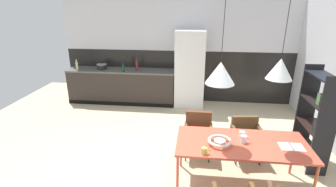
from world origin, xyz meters
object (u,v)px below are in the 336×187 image
armchair_head_of_table (246,132)px  mug_dark_espresso (244,139)px  refrigerator_column (190,69)px  bottle_vinegar_dark (123,68)px  pendant_lamp_over_table_near (220,73)px  dining_table (242,145)px  open_book (292,147)px  bottle_oil_tall (77,66)px  bottle_spice_small (137,66)px  pendant_lamp_over_table_far (280,69)px  mug_white_ceramic (204,151)px  fruit_bowl (220,141)px  mug_glass_clear (242,134)px  armchair_facing_counter (198,129)px  cooking_pot (102,67)px  open_shelf_unit (316,116)px

armchair_head_of_table → mug_dark_espresso: (-0.20, -0.78, 0.30)m
refrigerator_column → bottle_vinegar_dark: refrigerator_column is taller
mug_dark_espresso → pendant_lamp_over_table_near: pendant_lamp_over_table_near is taller
dining_table → open_book: 0.65m
dining_table → bottle_oil_tall: bearing=142.3°
bottle_spice_small → pendant_lamp_over_table_far: size_ratio=0.31×
mug_white_ceramic → bottle_spice_small: bearing=116.2°
bottle_spice_small → bottle_oil_tall: bottle_spice_small is taller
mug_white_ceramic → bottle_spice_small: bottle_spice_small is taller
armchair_head_of_table → fruit_bowl: (-0.54, -0.86, 0.29)m
bottle_spice_small → mug_glass_clear: bearing=-52.7°
armchair_facing_counter → cooking_pot: 3.51m
refrigerator_column → armchair_head_of_table: refrigerator_column is taller
open_book → bottle_oil_tall: bearing=146.2°
bottle_vinegar_dark → dining_table: bearing=-48.9°
refrigerator_column → mug_dark_espresso: size_ratio=14.81×
bottle_vinegar_dark → mug_dark_espresso: bearing=-48.6°
mug_glass_clear → mug_white_ceramic: bearing=-138.5°
mug_dark_espresso → bottle_vinegar_dark: (-2.55, 2.90, 0.23)m
armchair_facing_counter → cooking_pot: size_ratio=2.90×
cooking_pot → armchair_facing_counter: bearing=-42.0°
open_book → open_shelf_unit: size_ratio=0.19×
fruit_bowl → bottle_spice_small: (-1.90, 3.15, 0.27)m
cooking_pot → pendant_lamp_over_table_near: bearing=-47.7°
bottle_spice_small → armchair_head_of_table: bearing=-43.4°
fruit_bowl → mug_glass_clear: bearing=33.5°
armchair_head_of_table → open_book: 0.97m
mug_glass_clear → bottle_vinegar_dark: 3.76m
refrigerator_column → open_book: (1.49, -3.18, -0.24)m
bottle_vinegar_dark → bottle_oil_tall: 1.24m
refrigerator_column → mug_dark_espresso: refrigerator_column is taller
cooking_pot → bottle_spice_small: bearing=-2.8°
mug_dark_espresso → bottle_oil_tall: bottle_oil_tall is taller
pendant_lamp_over_table_near → armchair_facing_counter: bearing=106.9°
armchair_facing_counter → bottle_spice_small: (-1.61, 2.28, 0.56)m
bottle_vinegar_dark → pendant_lamp_over_table_near: 3.67m
armchair_facing_counter → pendant_lamp_over_table_far: bearing=141.6°
bottle_vinegar_dark → open_shelf_unit: (3.80, -2.17, -0.15)m
armchair_head_of_table → bottle_vinegar_dark: bearing=-44.4°
dining_table → cooking_pot: (-3.18, 3.13, 0.29)m
bottle_vinegar_dark → bottle_spice_small: bearing=28.7°
pendant_lamp_over_table_near → armchair_head_of_table: bearing=52.3°
dining_table → pendant_lamp_over_table_far: bearing=3.8°
open_book → mug_glass_clear: (-0.63, 0.20, 0.04)m
bottle_spice_small → open_book: bearing=-47.5°
refrigerator_column → armchair_facing_counter: 2.39m
pendant_lamp_over_table_near → bottle_spice_small: bearing=121.2°
mug_glass_clear → armchair_head_of_table: bearing=72.7°
refrigerator_column → cooking_pot: size_ratio=7.36×
mug_glass_clear → bottle_spice_small: bearing=127.3°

